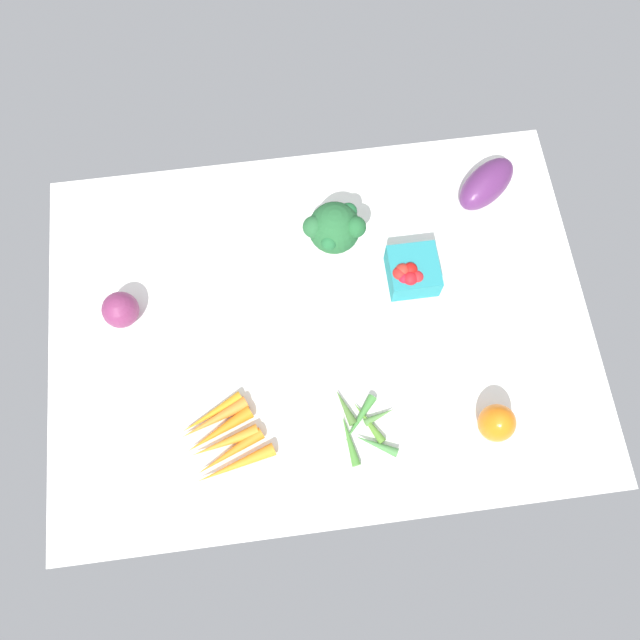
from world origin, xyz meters
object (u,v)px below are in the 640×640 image
Objects in this scene: red_onion_near_basket at (121,310)px; berry_basket at (411,272)px; broccoli_head at (334,228)px; carrot_bunch at (223,439)px; eggplant at (486,184)px; bell_pepper_orange at (497,423)px; okra_pile at (361,425)px.

red_onion_near_basket is 0.73× the size of berry_basket.
red_onion_near_basket is at bearing 0.68° from berry_basket.
carrot_bunch is (24.96, 35.92, -6.76)cm from broccoli_head.
eggplant reaches higher than carrot_bunch.
berry_basket is at bearing 147.30° from broccoli_head.
eggplant is at bearing -100.23° from bell_pepper_orange.
bell_pepper_orange reaches higher than okra_pile.
red_onion_near_basket is at bearing 12.91° from broccoli_head.
okra_pile is (32.24, 44.85, -2.81)cm from eggplant.
broccoli_head reaches higher than carrot_bunch.
carrot_bunch is at bearing -4.63° from bell_pepper_orange.
broccoli_head is 44.26cm from carrot_bunch.
eggplant is at bearing -165.79° from broccoli_head.
bell_pepper_orange reaches higher than berry_basket.
okra_pile is at bearing 147.28° from red_onion_near_basket.
broccoli_head is 33.68cm from eggplant.
bell_pepper_orange is 32.42cm from berry_basket.
berry_basket is at bearing -116.49° from okra_pile.
broccoli_head reaches higher than berry_basket.
eggplant is at bearing -142.43° from carrot_bunch.
okra_pile is 31.06cm from berry_basket.
broccoli_head is 0.87× the size of okra_pile.
red_onion_near_basket is at bearing -32.72° from okra_pile.
berry_basket is at bearing 5.17° from eggplant.
okra_pile is at bearing 178.33° from carrot_bunch.
broccoli_head is 37.34cm from okra_pile.
eggplant is 1.77× the size of bell_pepper_orange.
eggplant is 72.40cm from carrot_bunch.
berry_basket is at bearing -145.28° from carrot_bunch.
bell_pepper_orange is 0.86× the size of berry_basket.
bell_pepper_orange is at bearing 172.24° from okra_pile.
broccoli_head is 17.19cm from berry_basket.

